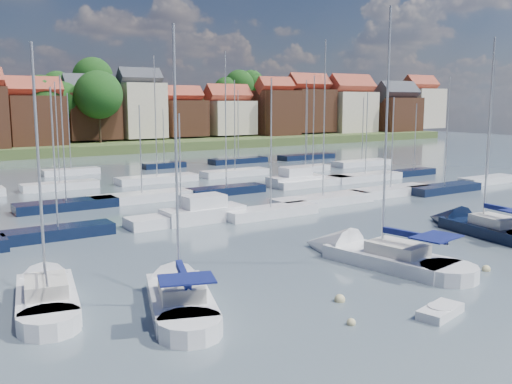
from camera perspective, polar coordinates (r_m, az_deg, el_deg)
ground at (r=68.30m, az=-9.20°, el=0.53°), size 260.00×260.00×0.00m
sailboat_left at (r=29.55m, az=-7.85°, el=-10.06°), size 6.21×11.13×14.71m
sailboat_centre at (r=37.07m, az=11.09°, el=-6.19°), size 5.42×12.84×16.88m
sailboat_navy at (r=47.48m, az=20.96°, el=-3.26°), size 4.60×11.78×15.89m
sailboat_far at (r=31.39m, az=-20.26°, el=-9.44°), size 4.74×10.77×13.87m
tender at (r=28.73m, az=17.95°, el=-11.30°), size 2.82×1.78×0.56m
buoy_a at (r=24.73m, az=-8.13°, el=-14.87°), size 0.48×0.48×0.48m
buoy_b at (r=26.81m, az=9.49°, el=-12.96°), size 0.41×0.41×0.41m
buoy_c at (r=29.60m, az=8.37°, el=-10.78°), size 0.55×0.55×0.55m
buoy_d at (r=36.94m, az=22.02°, el=-7.32°), size 0.50×0.50×0.50m
buoy_e at (r=40.96m, az=12.17°, el=-5.27°), size 0.45×0.45×0.45m
marina_field at (r=64.71m, az=-5.92°, el=0.52°), size 79.62×41.41×15.93m
far_shore_town at (r=157.36m, az=-22.45°, el=6.42°), size 212.46×90.00×22.27m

